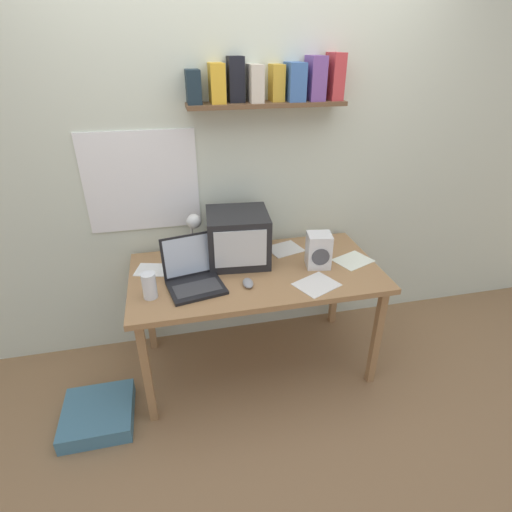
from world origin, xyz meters
name	(u,v)px	position (x,y,z in m)	size (l,w,h in m)	color
ground_plane	(256,362)	(0.00, 0.00, 0.00)	(12.00, 12.00, 0.00)	#916C48
back_wall	(241,160)	(0.00, 0.45, 1.31)	(5.60, 0.24, 2.60)	silver
corner_desk	(256,279)	(0.00, 0.00, 0.68)	(1.52, 0.78, 0.75)	#A5774B
crt_monitor	(238,237)	(-0.08, 0.16, 0.91)	(0.41, 0.39, 0.32)	#232326
laptop	(193,273)	(-0.39, -0.07, 0.81)	(0.35, 0.34, 0.27)	black
desk_lamp	(194,231)	(-0.35, 0.23, 0.94)	(0.13, 0.16, 0.31)	silver
juice_glass	(149,287)	(-0.63, -0.16, 0.81)	(0.08, 0.08, 0.15)	white
space_heater	(319,250)	(0.39, -0.03, 0.86)	(0.16, 0.16, 0.22)	white
computer_mouse	(248,283)	(-0.08, -0.16, 0.76)	(0.06, 0.11, 0.03)	gray
loose_paper_near_laptop	(353,260)	(0.63, -0.02, 0.75)	(0.27, 0.25, 0.00)	white
open_notebook	(317,285)	(0.31, -0.24, 0.75)	(0.29, 0.27, 0.00)	white
loose_paper_near_monitor	(285,249)	(0.25, 0.23, 0.75)	(0.26, 0.24, 0.00)	silver
printed_handout	(152,270)	(-0.63, 0.15, 0.75)	(0.22, 0.20, 0.00)	white
floor_cushion	(98,414)	(-1.01, -0.27, 0.05)	(0.40, 0.40, 0.10)	teal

